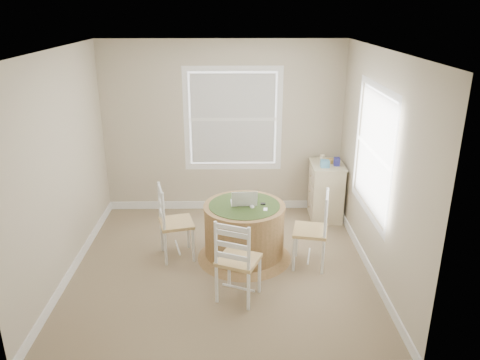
{
  "coord_description": "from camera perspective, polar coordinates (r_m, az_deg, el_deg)",
  "views": [
    {
      "loc": [
        0.14,
        -5.04,
        3.04
      ],
      "look_at": [
        0.23,
        0.45,
        0.98
      ],
      "focal_mm": 35.0,
      "sensor_mm": 36.0,
      "label": 1
    }
  ],
  "objects": [
    {
      "name": "box_blue",
      "position": [
        6.9,
        11.83,
        2.18
      ],
      "size": [
        0.08,
        0.08,
        0.12
      ],
      "primitive_type": "cube",
      "rotation": [
        0.0,
        0.0,
        -0.03
      ],
      "color": "#302F8F",
      "rests_on": "corner_chest"
    },
    {
      "name": "box_yellow",
      "position": [
        7.03,
        11.12,
        2.31
      ],
      "size": [
        0.15,
        0.1,
        0.06
      ],
      "primitive_type": "cube",
      "rotation": [
        0.0,
        0.0,
        -0.03
      ],
      "color": "gold",
      "rests_on": "corner_chest"
    },
    {
      "name": "corner_chest",
      "position": [
        7.12,
        10.39,
        -1.3
      ],
      "size": [
        0.51,
        0.65,
        0.85
      ],
      "rotation": [
        0.0,
        0.0,
        -0.03
      ],
      "color": "beige",
      "rests_on": "ground"
    },
    {
      "name": "room",
      "position": [
        5.48,
        -0.65,
        2.06
      ],
      "size": [
        3.64,
        3.64,
        2.64
      ],
      "color": "#837553",
      "rests_on": "ground"
    },
    {
      "name": "tissue_box",
      "position": [
        6.8,
        10.28,
        1.93
      ],
      "size": [
        0.12,
        0.12,
        0.1
      ],
      "primitive_type": "cube",
      "rotation": [
        0.0,
        0.0,
        -0.03
      ],
      "color": "#5498C2",
      "rests_on": "corner_chest"
    },
    {
      "name": "cup_cream",
      "position": [
        7.1,
        9.91,
        2.72
      ],
      "size": [
        0.07,
        0.07,
        0.09
      ],
      "primitive_type": "cylinder",
      "color": "beige",
      "rests_on": "corner_chest"
    },
    {
      "name": "laptop",
      "position": [
        5.78,
        0.48,
        -2.69
      ],
      "size": [
        0.33,
        0.3,
        0.22
      ],
      "rotation": [
        0.0,
        0.0,
        3.2
      ],
      "color": "white",
      "rests_on": "round_table"
    },
    {
      "name": "mouse",
      "position": [
        5.71,
        1.47,
        -3.27
      ],
      "size": [
        0.07,
        0.1,
        0.03
      ],
      "primitive_type": "ellipsoid",
      "rotation": [
        0.0,
        0.0,
        -0.11
      ],
      "color": "white",
      "rests_on": "round_table"
    },
    {
      "name": "keys",
      "position": [
        5.79,
        2.82,
        -2.96
      ],
      "size": [
        0.07,
        0.06,
        0.02
      ],
      "primitive_type": "cube",
      "rotation": [
        0.0,
        0.0,
        -0.11
      ],
      "color": "black",
      "rests_on": "round_table"
    },
    {
      "name": "round_table",
      "position": [
        5.91,
        0.52,
        -6.0
      ],
      "size": [
        1.2,
        1.2,
        0.73
      ],
      "rotation": [
        0.0,
        0.0,
        -0.11
      ],
      "color": "#A27248",
      "rests_on": "ground"
    },
    {
      "name": "phone",
      "position": [
        5.65,
        3.13,
        -3.63
      ],
      "size": [
        0.05,
        0.09,
        0.02
      ],
      "primitive_type": "cube",
      "rotation": [
        0.0,
        0.0,
        -0.11
      ],
      "color": "#B7BABF",
      "rests_on": "round_table"
    },
    {
      "name": "chair_near",
      "position": [
        5.09,
        -0.2,
        -9.65
      ],
      "size": [
        0.54,
        0.53,
        0.95
      ],
      "primitive_type": null,
      "rotation": [
        0.0,
        0.0,
        2.75
      ],
      "color": "white",
      "rests_on": "ground"
    },
    {
      "name": "chair_right",
      "position": [
        5.77,
        8.57,
        -6.08
      ],
      "size": [
        0.48,
        0.5,
        0.95
      ],
      "primitive_type": null,
      "rotation": [
        0.0,
        0.0,
        -1.79
      ],
      "color": "white",
      "rests_on": "ground"
    },
    {
      "name": "chair_left",
      "position": [
        5.95,
        -7.76,
        -5.16
      ],
      "size": [
        0.49,
        0.51,
        0.95
      ],
      "primitive_type": null,
      "rotation": [
        0.0,
        0.0,
        1.83
      ],
      "color": "white",
      "rests_on": "ground"
    }
  ]
}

